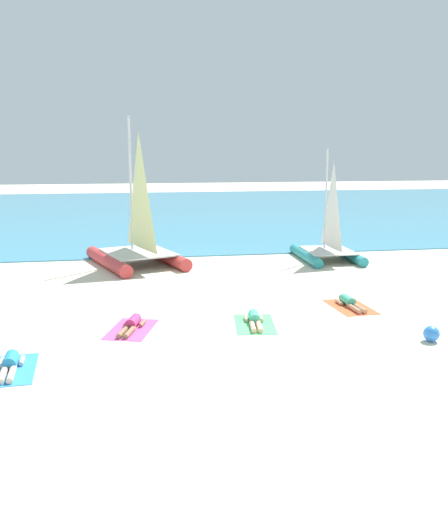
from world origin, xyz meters
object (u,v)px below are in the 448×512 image
Objects in this scene: sailboat_teal at (328,244)px; sunbather_leftmost at (10,364)px; towel_leftmost at (10,370)px; towel_center_left at (131,329)px; sunbather_rightmost at (350,302)px; sailboat_red at (137,244)px; beach_ball at (431,334)px; towel_center_right at (255,324)px; sunbather_center_right at (254,319)px; sunbather_center_left at (132,324)px; towel_rightmost at (350,307)px.

sailboat_teal is 3.13× the size of sunbather_leftmost.
towel_leftmost is at bearing -135.32° from sailboat_teal.
towel_center_left is 6.89m from sunbather_rightmost.
sailboat_red is 13.19m from beach_ball.
towel_center_left is at bearing -134.93° from sailboat_teal.
sunbather_center_right is (0.01, 0.07, 0.13)m from towel_center_right.
towel_center_left is at bearing -90.00° from sunbather_center_left.
sunbather_center_left reaches higher than towel_center_left.
sailboat_red is at bearing 70.56° from sunbather_leftmost.
sunbather_leftmost is 3.60m from towel_center_left.
sunbather_leftmost reaches higher than towel_center_left.
sailboat_teal is 2.58× the size of towel_leftmost.
towel_leftmost and towel_center_left have the same top height.
sunbather_center_left is at bearing -174.19° from sunbather_center_right.
sunbather_rightmost is (-0.00, 0.07, 0.13)m from towel_rightmost.
sunbather_center_left and sunbather_rightmost have the same top height.
towel_center_right is at bearing -160.03° from towel_rightmost.
towel_center_left is at bearing -173.11° from sunbather_center_right.
beach_ball is at bearing -27.26° from towel_center_right.
sailboat_red reaches higher than sailboat_teal.
towel_leftmost is at bearing -124.10° from sailboat_red.
sunbather_leftmost reaches higher than towel_rightmost.
towel_leftmost is 1.00× the size of towel_center_left.
sunbather_leftmost is 0.82× the size of towel_rightmost.
towel_center_left is 1.00× the size of towel_center_right.
sailboat_teal is 2.58× the size of towel_center_right.
sunbather_leftmost reaches higher than towel_leftmost.
sailboat_teal reaches higher than towel_rightmost.
sunbather_center_left is at bearing 73.18° from towel_center_left.
sailboat_red reaches higher than sunbather_leftmost.
sailboat_teal is 11.89× the size of beach_ball.
sunbather_leftmost is at bearing -121.14° from sunbather_center_left.
sunbather_rightmost reaches higher than towel_rightmost.
towel_center_right is at bearing 152.74° from beach_ball.
sailboat_teal reaches higher than sunbather_center_right.
towel_rightmost is (6.77, 1.03, -0.13)m from sunbather_center_left.
sailboat_red is 3.29× the size of towel_center_right.
sunbather_center_right is (6.14, 2.33, 0.00)m from sunbather_leftmost.
sunbather_leftmost is (-3.01, -11.09, -0.80)m from sailboat_red.
beach_ball is (0.81, -3.36, 0.20)m from towel_rightmost.
towel_center_left is at bearing 37.24° from sunbather_leftmost.
sunbather_center_right is at bearing 16.49° from sunbather_leftmost.
sailboat_red is at bearing 117.51° from sunbather_center_right.
sailboat_red is 15.14× the size of beach_ball.
towel_rightmost is at bearing 9.16° from towel_center_left.
towel_center_left is at bearing -111.10° from sailboat_red.
sunbather_center_left is at bearing 37.79° from sunbather_leftmost.
sunbather_center_left is 7.93m from beach_ball.
sunbather_center_right is (3.43, -0.12, 0.00)m from sunbather_center_left.
sunbather_center_right is (6.14, 2.39, 0.13)m from towel_leftmost.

